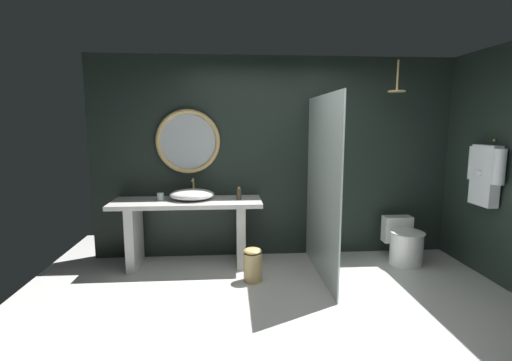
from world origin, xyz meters
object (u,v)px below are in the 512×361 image
object	(u,v)px
rain_shower_head	(397,88)
toilet	(404,243)
soap_dispenser	(239,194)
round_wall_mirror	(188,141)
hanging_bathrobe	(485,172)
vessel_sink	(192,194)
tumbler_cup	(160,196)
waste_bin	(253,264)

from	to	relation	value
rain_shower_head	toilet	bearing A→B (deg)	-18.57
soap_dispenser	round_wall_mirror	xyz separation A→B (m)	(-0.63, 0.27, 0.63)
hanging_bathrobe	vessel_sink	bearing A→B (deg)	169.23
soap_dispenser	rain_shower_head	distance (m)	2.29
toilet	rain_shower_head	bearing A→B (deg)	161.43
round_wall_mirror	rain_shower_head	distance (m)	2.64
round_wall_mirror	toilet	bearing A→B (deg)	-8.18
soap_dispenser	round_wall_mirror	bearing A→B (deg)	156.57
tumbler_cup	toilet	distance (m)	3.11
vessel_sink	round_wall_mirror	size ratio (longest dim) A/B	0.67
rain_shower_head	waste_bin	size ratio (longest dim) A/B	0.98
vessel_sink	waste_bin	distance (m)	1.15
rain_shower_head	soap_dispenser	bearing A→B (deg)	178.34
soap_dispenser	hanging_bathrobe	size ratio (longest dim) A/B	0.21
tumbler_cup	round_wall_mirror	bearing A→B (deg)	37.06
tumbler_cup	rain_shower_head	bearing A→B (deg)	-1.70
waste_bin	rain_shower_head	bearing A→B (deg)	15.57
rain_shower_head	toilet	xyz separation A→B (m)	(0.18, -0.06, -1.92)
vessel_sink	soap_dispenser	distance (m)	0.58
rain_shower_head	waste_bin	distance (m)	2.70
round_wall_mirror	toilet	xyz separation A→B (m)	(2.72, -0.39, -1.27)
round_wall_mirror	vessel_sink	bearing A→B (deg)	-76.58
toilet	waste_bin	xyz separation A→B (m)	(-1.95, -0.43, -0.06)
round_wall_mirror	toilet	size ratio (longest dim) A/B	1.37
rain_shower_head	toilet	distance (m)	1.93
waste_bin	soap_dispenser	bearing A→B (deg)	103.65
hanging_bathrobe	toilet	size ratio (longest dim) A/B	1.25
round_wall_mirror	hanging_bathrobe	size ratio (longest dim) A/B	1.09
vessel_sink	soap_dispenser	xyz separation A→B (m)	(0.58, -0.03, 0.01)
vessel_sink	toilet	xyz separation A→B (m)	(2.66, -0.15, -0.64)
tumbler_cup	soap_dispenser	size ratio (longest dim) A/B	0.58
tumbler_cup	rain_shower_head	distance (m)	3.15
vessel_sink	toilet	distance (m)	2.74
vessel_sink	waste_bin	xyz separation A→B (m)	(0.71, -0.58, -0.70)
waste_bin	toilet	bearing A→B (deg)	12.51
vessel_sink	tumbler_cup	bearing A→B (deg)	179.89
soap_dispenser	hanging_bathrobe	xyz separation A→B (m)	(2.73, -0.60, 0.32)
soap_dispenser	toilet	bearing A→B (deg)	-3.18
vessel_sink	hanging_bathrobe	distance (m)	3.38
tumbler_cup	soap_dispenser	xyz separation A→B (m)	(0.96, -0.03, 0.03)
soap_dispenser	rain_shower_head	xyz separation A→B (m)	(1.91, -0.06, 1.28)
vessel_sink	toilet	size ratio (longest dim) A/B	0.92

